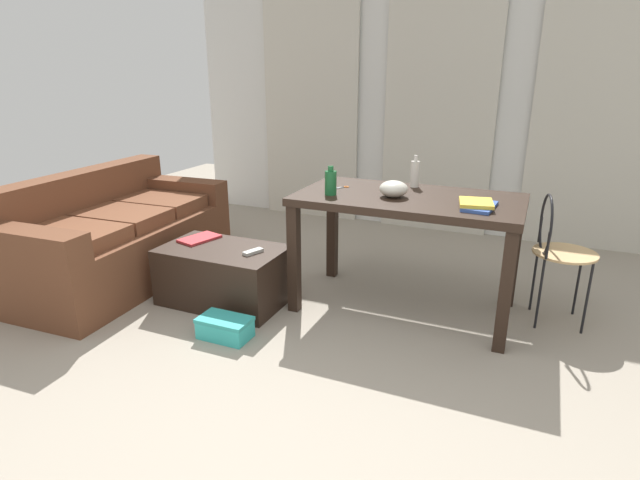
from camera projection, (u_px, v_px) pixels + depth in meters
ground_plane at (363, 316)px, 3.37m from camera, size 8.58×8.58×0.00m
wall_back at (442, 93)px, 4.84m from camera, size 5.22×0.10×2.65m
curtains at (439, 106)px, 4.81m from camera, size 3.71×0.03×2.41m
couch at (114, 238)px, 3.91m from camera, size 0.97×1.81×0.80m
coffee_table at (224, 275)px, 3.52m from camera, size 0.83×0.51×0.39m
craft_table at (408, 212)px, 3.28m from camera, size 1.41×0.76×0.78m
wire_chair at (555, 243)px, 3.15m from camera, size 0.38×0.40×0.83m
bottle_near at (415, 174)px, 3.47m from camera, size 0.06×0.06×0.21m
bottle_far at (331, 182)px, 3.25m from camera, size 0.08×0.08×0.18m
bowl at (394, 189)px, 3.20m from camera, size 0.18×0.18×0.10m
book_stack at (478, 205)px, 2.96m from camera, size 0.22×0.30×0.04m
scissors at (343, 187)px, 3.47m from camera, size 0.09×0.11×0.00m
tv_remote_primary at (253, 252)px, 3.36m from camera, size 0.10×0.15×0.02m
magazine at (200, 239)px, 3.62m from camera, size 0.24×0.31×0.02m
shoebox at (225, 328)px, 3.08m from camera, size 0.32×0.19×0.13m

